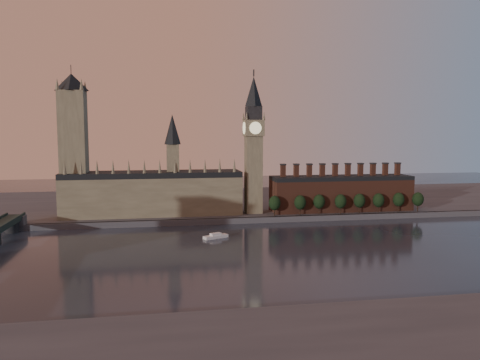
{
  "coord_description": "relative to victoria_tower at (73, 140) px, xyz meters",
  "views": [
    {
      "loc": [
        -59.27,
        -234.4,
        64.66
      ],
      "look_at": [
        -9.71,
        55.0,
        34.81
      ],
      "focal_mm": 35.0,
      "sensor_mm": 36.0,
      "label": 1
    }
  ],
  "objects": [
    {
      "name": "embankment_tree_2",
      "position": [
        177.05,
        -19.76,
        -45.62
      ],
      "size": [
        8.6,
        8.6,
        14.88
      ],
      "color": "black",
      "rests_on": "north_bank"
    },
    {
      "name": "embankment_tree_7",
      "position": [
        256.42,
        -20.74,
        -45.62
      ],
      "size": [
        8.6,
        8.6,
        14.88
      ],
      "color": "black",
      "rests_on": "north_bank"
    },
    {
      "name": "north_bank",
      "position": [
        120.0,
        63.04,
        -57.09
      ],
      "size": [
        900.0,
        182.0,
        4.0
      ],
      "color": "#4E4D53",
      "rests_on": "ground"
    },
    {
      "name": "embankment_tree_1",
      "position": [
        161.77,
        -21.47,
        -45.62
      ],
      "size": [
        8.6,
        8.6,
        14.88
      ],
      "color": "black",
      "rests_on": "north_bank"
    },
    {
      "name": "embankment_tree_5",
      "position": [
        223.82,
        -20.92,
        -45.62
      ],
      "size": [
        8.6,
        8.6,
        14.88
      ],
      "color": "black",
      "rests_on": "north_bank"
    },
    {
      "name": "palace_of_westminster",
      "position": [
        55.59,
        -0.09,
        -37.46
      ],
      "size": [
        130.0,
        30.3,
        74.0
      ],
      "color": "gray",
      "rests_on": "north_bank"
    },
    {
      "name": "embankment_tree_0",
      "position": [
        142.55,
        -21.24,
        -45.62
      ],
      "size": [
        8.6,
        8.6,
        14.88
      ],
      "color": "black",
      "rests_on": "north_bank"
    },
    {
      "name": "embankment_tree_6",
      "position": [
        240.85,
        -19.82,
        -45.62
      ],
      "size": [
        8.6,
        8.6,
        14.88
      ],
      "color": "black",
      "rests_on": "north_bank"
    },
    {
      "name": "river_boat",
      "position": [
        93.64,
        -68.67,
        -57.88
      ],
      "size": [
        16.25,
        10.72,
        3.16
      ],
      "rotation": [
        0.0,
        0.0,
        0.43
      ],
      "color": "silver",
      "rests_on": "ground"
    },
    {
      "name": "ground",
      "position": [
        120.0,
        -115.0,
        -59.09
      ],
      "size": [
        900.0,
        900.0,
        0.0
      ],
      "primitive_type": "plane",
      "color": "black",
      "rests_on": "ground"
    },
    {
      "name": "victoria_tower",
      "position": [
        0.0,
        0.0,
        0.0
      ],
      "size": [
        24.0,
        24.0,
        108.0
      ],
      "color": "gray",
      "rests_on": "north_bank"
    },
    {
      "name": "big_ben",
      "position": [
        130.0,
        -5.0,
        -2.26
      ],
      "size": [
        15.0,
        15.0,
        107.0
      ],
      "color": "gray",
      "rests_on": "north_bank"
    },
    {
      "name": "chimney_block",
      "position": [
        200.0,
        -5.0,
        -41.27
      ],
      "size": [
        110.0,
        25.0,
        37.0
      ],
      "color": "brown",
      "rests_on": "north_bank"
    },
    {
      "name": "embankment_tree_4",
      "position": [
        208.52,
        -20.59,
        -45.62
      ],
      "size": [
        8.6,
        8.6,
        14.88
      ],
      "color": "black",
      "rests_on": "north_bank"
    },
    {
      "name": "embankment_tree_3",
      "position": [
        193.16,
        -21.47,
        -45.62
      ],
      "size": [
        8.6,
        8.6,
        14.88
      ],
      "color": "black",
      "rests_on": "north_bank"
    }
  ]
}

